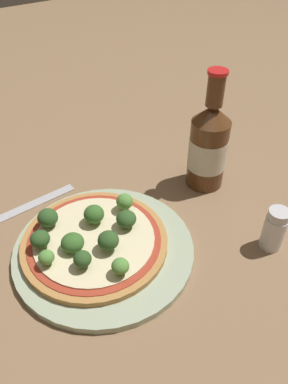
{
  "coord_description": "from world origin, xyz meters",
  "views": [
    {
      "loc": [
        0.34,
        -0.18,
        0.45
      ],
      "look_at": [
        -0.04,
        0.08,
        0.06
      ],
      "focal_mm": 35.0,
      "sensor_mm": 36.0,
      "label": 1
    }
  ],
  "objects_px": {
    "beer_bottle": "(208,146)",
    "fork": "(30,205)",
    "pepper_shaker": "(274,229)",
    "pizza": "(95,241)"
  },
  "relations": [
    {
      "from": "fork",
      "to": "pepper_shaker",
      "type": "bearing_deg",
      "value": -51.1
    },
    {
      "from": "pizza",
      "to": "fork",
      "type": "distance_m",
      "value": 0.16
    },
    {
      "from": "pizza",
      "to": "pepper_shaker",
      "type": "relative_size",
      "value": 3.04
    },
    {
      "from": "pepper_shaker",
      "to": "fork",
      "type": "distance_m",
      "value": 0.42
    },
    {
      "from": "beer_bottle",
      "to": "fork",
      "type": "xyz_separation_m",
      "value": [
        -0.12,
        -0.3,
        -0.08
      ]
    },
    {
      "from": "pepper_shaker",
      "to": "fork",
      "type": "bearing_deg",
      "value": -137.45
    },
    {
      "from": "beer_bottle",
      "to": "pepper_shaker",
      "type": "bearing_deg",
      "value": -6.57
    },
    {
      "from": "beer_bottle",
      "to": "pizza",
      "type": "bearing_deg",
      "value": -82.9
    },
    {
      "from": "pepper_shaker",
      "to": "beer_bottle",
      "type": "bearing_deg",
      "value": 173.43
    },
    {
      "from": "pizza",
      "to": "fork",
      "type": "bearing_deg",
      "value": -163.04
    }
  ]
}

